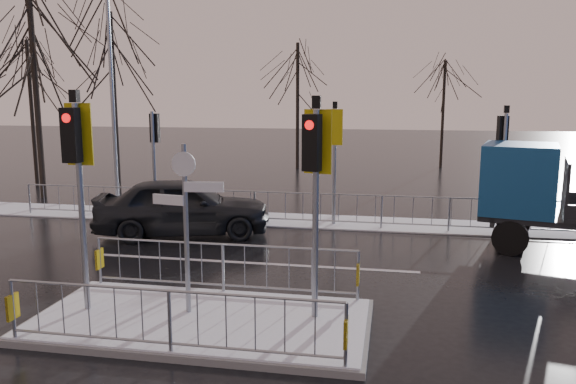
% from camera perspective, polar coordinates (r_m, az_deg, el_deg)
% --- Properties ---
extents(ground, '(120.00, 120.00, 0.00)m').
position_cam_1_polar(ground, '(10.44, -8.83, -13.16)').
color(ground, black).
rests_on(ground, ground).
extents(snow_verge, '(30.00, 2.00, 0.04)m').
position_cam_1_polar(snow_verge, '(18.40, 0.08, -2.88)').
color(snow_verge, white).
rests_on(snow_verge, ground).
extents(lane_markings, '(8.00, 11.38, 0.01)m').
position_cam_1_polar(lane_markings, '(10.15, -9.48, -13.85)').
color(lane_markings, silver).
rests_on(lane_markings, ground).
extents(traffic_island, '(6.00, 3.04, 4.15)m').
position_cam_1_polar(traffic_island, '(10.31, -8.93, -11.13)').
color(traffic_island, slate).
rests_on(traffic_island, ground).
extents(far_kerb_fixtures, '(18.00, 0.65, 3.83)m').
position_cam_1_polar(far_kerb_fixtures, '(17.66, 0.72, -0.11)').
color(far_kerb_fixtures, gray).
rests_on(far_kerb_fixtures, ground).
extents(car_far_lane, '(5.40, 3.35, 1.72)m').
position_cam_1_polar(car_far_lane, '(16.67, -10.61, -1.44)').
color(car_far_lane, black).
rests_on(car_far_lane, ground).
extents(flatbed_truck, '(6.35, 3.50, 2.79)m').
position_cam_1_polar(flatbed_truck, '(16.24, 25.34, -0.27)').
color(flatbed_truck, black).
rests_on(flatbed_truck, ground).
extents(tree_near_a, '(4.75, 4.75, 8.97)m').
position_cam_1_polar(tree_near_a, '(24.42, -24.54, 13.76)').
color(tree_near_a, black).
rests_on(tree_near_a, ground).
extents(tree_near_b, '(4.00, 4.00, 7.55)m').
position_cam_1_polar(tree_near_b, '(24.35, -17.38, 11.92)').
color(tree_near_b, black).
rests_on(tree_near_b, ground).
extents(tree_near_c, '(3.50, 3.50, 6.61)m').
position_cam_1_polar(tree_near_c, '(27.53, -24.75, 9.83)').
color(tree_near_c, black).
rests_on(tree_near_c, ground).
extents(tree_far_a, '(3.75, 3.75, 7.08)m').
position_cam_1_polar(tree_far_a, '(31.50, 0.99, 11.18)').
color(tree_far_a, black).
rests_on(tree_far_a, ground).
extents(tree_far_b, '(3.25, 3.25, 6.14)m').
position_cam_1_polar(tree_far_b, '(33.16, 15.55, 9.65)').
color(tree_far_b, black).
rests_on(tree_far_b, ground).
extents(street_lamp_left, '(1.25, 0.18, 8.20)m').
position_cam_1_polar(street_lamp_left, '(20.94, -17.31, 10.55)').
color(street_lamp_left, gray).
rests_on(street_lamp_left, ground).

